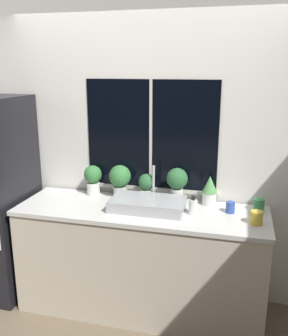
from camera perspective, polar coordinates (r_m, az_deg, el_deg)
ground_plane at (r=3.28m, az=-2.04°, el=-23.49°), size 14.00×14.00×0.00m
wall_back at (r=3.32m, az=1.19°, el=2.98°), size 8.00×0.09×2.70m
wall_left at (r=4.89m, az=-20.66°, el=5.95°), size 0.06×7.00×2.70m
counter at (r=3.28m, az=-0.50°, el=-13.78°), size 2.06×0.66×0.93m
sink at (r=3.06m, az=0.58°, el=-5.48°), size 0.60×0.40×0.32m
potted_plant_far_left at (r=3.41m, az=-7.79°, el=-1.55°), size 0.16×0.16×0.27m
potted_plant_left at (r=3.32m, az=-3.68°, el=-1.61°), size 0.19×0.19×0.29m
potted_plant_center at (r=3.27m, az=0.41°, el=-2.72°), size 0.14×0.14×0.23m
potted_plant_right at (r=3.20m, az=5.05°, el=-2.08°), size 0.18×0.18×0.30m
potted_plant_far_right at (r=3.19m, az=9.96°, el=-3.29°), size 0.13×0.13×0.25m
soap_bottle at (r=2.99m, az=7.49°, el=-5.84°), size 0.07×0.07×0.15m
mug_yellow at (r=2.91m, az=16.77°, el=-7.25°), size 0.09×0.09×0.10m
mug_green at (r=3.16m, az=17.11°, el=-5.41°), size 0.09×0.09×0.10m
mug_blue at (r=3.07m, az=13.02°, el=-5.86°), size 0.07×0.07×0.09m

